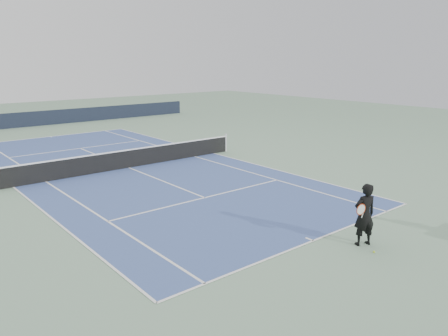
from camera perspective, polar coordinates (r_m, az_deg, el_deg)
ground at (r=22.66m, az=-12.31°, el=0.01°), size 80.00×80.00×0.00m
court_surface at (r=22.66m, az=-12.31°, el=0.03°), size 10.97×23.77×0.01m
tennis_net at (r=22.55m, az=-12.38°, el=1.26°), size 12.90×0.10×1.07m
windscreen_far at (r=39.13m, az=-24.57°, el=5.77°), size 30.00×0.25×1.20m
tennis_player at (r=13.48m, az=17.87°, el=-5.81°), size 0.88×0.74×1.89m
tennis_ball at (r=13.35m, az=19.00°, el=-10.32°), size 0.07×0.07×0.07m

